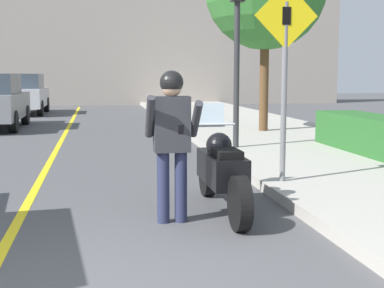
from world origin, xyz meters
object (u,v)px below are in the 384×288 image
object	(u,v)px
motorcycle	(222,171)
parked_car_silver	(22,94)
traffic_light	(237,21)
crossing_sign	(285,64)
person_biker	(172,131)

from	to	relation	value
motorcycle	parked_car_silver	world-z (taller)	parked_car_silver
traffic_light	parked_car_silver	world-z (taller)	traffic_light
motorcycle	crossing_sign	bearing A→B (deg)	39.79
parked_car_silver	crossing_sign	bearing A→B (deg)	-70.60
motorcycle	person_biker	world-z (taller)	person_biker
motorcycle	person_biker	xyz separation A→B (m)	(-0.66, -0.41, 0.54)
person_biker	parked_car_silver	xyz separation A→B (m)	(-3.89, 17.40, -0.19)
motorcycle	parked_car_silver	bearing A→B (deg)	104.98
motorcycle	person_biker	distance (m)	0.95
crossing_sign	traffic_light	world-z (taller)	traffic_light
traffic_light	parked_car_silver	size ratio (longest dim) A/B	0.89
person_biker	parked_car_silver	size ratio (longest dim) A/B	0.41
traffic_light	crossing_sign	bearing A→B (deg)	-94.07
person_biker	crossing_sign	size ratio (longest dim) A/B	0.62
motorcycle	person_biker	bearing A→B (deg)	-148.47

